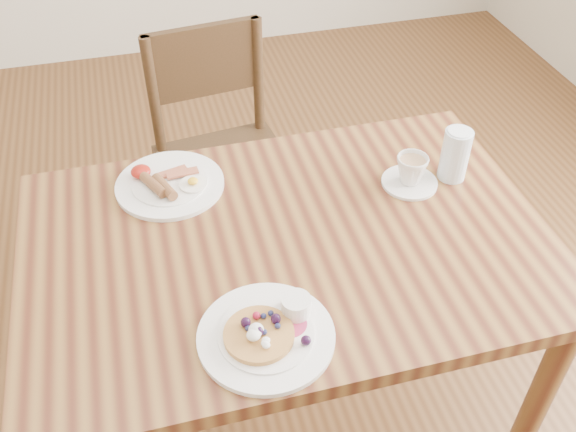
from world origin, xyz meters
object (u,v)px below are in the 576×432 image
object	(u,v)px
chair_far	(222,151)
pancake_plate	(268,332)
dining_table	(288,269)
breakfast_plate	(168,183)
teacup_saucer	(411,172)
water_glass	(455,155)

from	to	relation	value
chair_far	pancake_plate	distance (m)	1.03
pancake_plate	dining_table	bearing A→B (deg)	67.12
dining_table	pancake_plate	xyz separation A→B (m)	(-0.11, -0.26, 0.11)
dining_table	chair_far	xyz separation A→B (m)	(-0.03, 0.73, -0.16)
chair_far	breakfast_plate	distance (m)	0.58
chair_far	teacup_saucer	size ratio (longest dim) A/B	6.29
pancake_plate	breakfast_plate	bearing A→B (deg)	104.29
breakfast_plate	dining_table	bearing A→B (deg)	-47.19
pancake_plate	breakfast_plate	distance (m)	0.53
breakfast_plate	water_glass	world-z (taller)	water_glass
pancake_plate	teacup_saucer	bearing A→B (deg)	39.39
chair_far	dining_table	bearing A→B (deg)	85.59
chair_far	breakfast_plate	world-z (taller)	chair_far
dining_table	pancake_plate	bearing A→B (deg)	-112.88
chair_far	pancake_plate	size ratio (longest dim) A/B	3.26
dining_table	chair_far	distance (m)	0.75
pancake_plate	breakfast_plate	size ratio (longest dim) A/B	1.00
teacup_saucer	pancake_plate	bearing A→B (deg)	-140.61
chair_far	water_glass	world-z (taller)	water_glass
pancake_plate	water_glass	xyz separation A→B (m)	(0.57, 0.37, 0.05)
teacup_saucer	water_glass	size ratio (longest dim) A/B	1.03
dining_table	teacup_saucer	distance (m)	0.39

